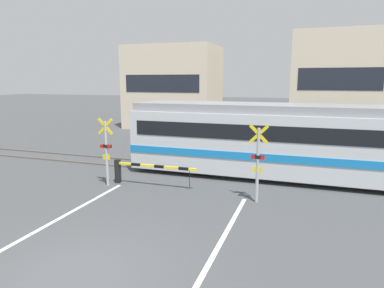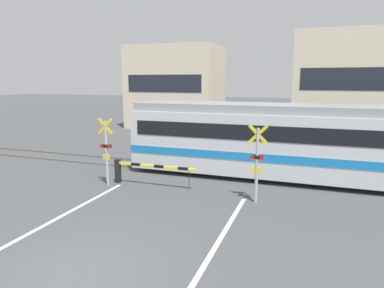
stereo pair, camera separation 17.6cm
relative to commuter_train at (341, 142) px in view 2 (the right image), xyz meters
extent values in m
plane|color=#444749|center=(-5.96, -9.60, -1.74)|extent=(160.00, 160.00, 0.00)
cube|color=#5B564C|center=(-5.96, -0.72, -1.70)|extent=(50.00, 0.10, 0.08)
cube|color=#5B564C|center=(-5.96, 0.72, -1.70)|extent=(50.00, 0.10, 0.08)
cube|color=white|center=(-8.55, -8.50, -1.73)|extent=(0.14, 10.19, 0.01)
cube|color=white|center=(-3.36, -8.50, -1.73)|extent=(0.14, 10.19, 0.01)
cube|color=silver|center=(0.00, 0.00, -0.18)|extent=(18.17, 2.89, 2.66)
cube|color=gray|center=(0.00, 0.00, 1.33)|extent=(17.99, 2.55, 0.36)
cube|color=#197AC6|center=(0.00, 0.00, -0.58)|extent=(18.19, 2.95, 0.32)
cube|color=black|center=(0.00, 0.00, 0.42)|extent=(17.44, 2.94, 0.64)
cube|color=black|center=(-9.09, 0.00, 0.42)|extent=(0.03, 2.03, 0.80)
cylinder|color=black|center=(-5.63, -0.72, -1.36)|extent=(0.76, 0.12, 0.76)
cylinder|color=black|center=(-5.63, 0.72, -1.36)|extent=(0.76, 0.12, 0.76)
cube|color=black|center=(-8.80, -3.11, -1.23)|extent=(0.20, 0.20, 1.01)
cube|color=yellow|center=(-7.06, -3.11, -0.88)|extent=(3.49, 0.09, 0.09)
cube|color=black|center=(-7.93, -3.11, -0.88)|extent=(0.42, 0.10, 0.10)
cube|color=black|center=(-6.89, -3.11, -0.88)|extent=(0.42, 0.10, 0.10)
cube|color=black|center=(-5.84, -3.11, -0.88)|extent=(0.42, 0.10, 0.10)
cylinder|color=black|center=(-5.60, -3.11, -1.27)|extent=(0.02, 0.02, 0.69)
cube|color=black|center=(-3.11, 3.27, -1.23)|extent=(0.20, 0.20, 1.01)
cube|color=yellow|center=(-4.85, 3.27, -0.88)|extent=(3.49, 0.09, 0.09)
cube|color=black|center=(-3.98, 3.27, -0.88)|extent=(0.42, 0.10, 0.10)
cube|color=black|center=(-5.03, 3.27, -0.88)|extent=(0.42, 0.10, 0.10)
cube|color=black|center=(-6.07, 3.27, -0.88)|extent=(0.42, 0.10, 0.10)
cylinder|color=black|center=(-6.32, 3.27, -1.27)|extent=(0.02, 0.02, 0.69)
cylinder|color=#B2B2B7|center=(-9.00, -3.58, -0.41)|extent=(0.11, 0.11, 2.66)
cube|color=yellow|center=(-9.00, -3.58, 0.71)|extent=(0.68, 0.04, 0.68)
cube|color=yellow|center=(-9.00, -3.58, 0.71)|extent=(0.68, 0.04, 0.68)
cube|color=black|center=(-9.00, -3.58, -0.09)|extent=(0.44, 0.12, 0.12)
cylinder|color=red|center=(-9.17, -3.66, -0.09)|extent=(0.15, 0.03, 0.15)
cylinder|color=red|center=(-8.83, -3.66, -0.09)|extent=(0.15, 0.03, 0.15)
cube|color=yellow|center=(-9.00, -3.60, -0.54)|extent=(0.32, 0.03, 0.20)
cylinder|color=#B2B2B7|center=(-2.91, -3.58, -0.41)|extent=(0.11, 0.11, 2.66)
cube|color=yellow|center=(-2.91, -3.58, 0.71)|extent=(0.68, 0.04, 0.68)
cube|color=yellow|center=(-2.91, -3.58, 0.71)|extent=(0.68, 0.04, 0.68)
cube|color=black|center=(-2.91, -3.58, -0.09)|extent=(0.44, 0.12, 0.12)
cylinder|color=red|center=(-3.08, -3.66, -0.09)|extent=(0.15, 0.03, 0.15)
cylinder|color=red|center=(-2.74, -3.66, -0.09)|extent=(0.15, 0.03, 0.15)
cube|color=yellow|center=(-2.91, -3.60, -0.54)|extent=(0.32, 0.03, 0.20)
cylinder|color=#33384C|center=(-5.29, 6.60, -1.32)|extent=(0.13, 0.13, 0.83)
cylinder|color=#33384C|center=(-5.15, 6.60, -1.32)|extent=(0.13, 0.13, 0.83)
cube|color=#B7B7BC|center=(-5.22, 6.60, -0.58)|extent=(0.38, 0.22, 0.66)
sphere|color=#997056|center=(-5.22, 6.60, -0.13)|extent=(0.23, 0.23, 0.23)
cube|color=beige|center=(-13.11, 14.00, 1.89)|extent=(7.92, 5.40, 7.26)
cube|color=#1E232D|center=(-13.11, 11.30, 2.26)|extent=(6.65, 0.03, 1.45)
cube|color=beige|center=(0.60, 14.00, 2.22)|extent=(6.71, 5.40, 7.91)
cube|color=#1E232D|center=(0.60, 11.30, 2.61)|extent=(5.64, 0.03, 1.58)
camera|label=1|loc=(-1.34, -15.29, 2.54)|focal=32.00mm
camera|label=2|loc=(-1.17, -15.23, 2.54)|focal=32.00mm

